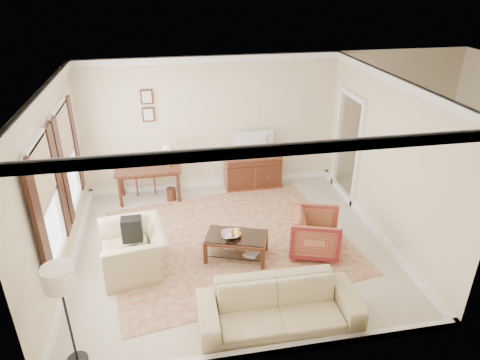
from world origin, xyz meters
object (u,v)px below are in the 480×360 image
object	(u,v)px
sideboard	(253,171)
tv	(253,137)
club_armchair	(133,243)
striped_armchair	(315,231)
writing_desk	(148,172)
coffee_table	(237,241)
sofa	(279,301)

from	to	relation	value
sideboard	tv	world-z (taller)	tv
club_armchair	striped_armchair	bearing A→B (deg)	80.34
tv	club_armchair	distance (m)	3.65
writing_desk	striped_armchair	bearing A→B (deg)	-41.62
coffee_table	sideboard	bearing A→B (deg)	72.24
writing_desk	sideboard	size ratio (longest dim) A/B	1.09
striped_armchair	writing_desk	bearing A→B (deg)	66.81
sofa	club_armchair	bearing A→B (deg)	141.38
club_armchair	coffee_table	bearing A→B (deg)	82.41
writing_desk	sofa	xyz separation A→B (m)	(1.74, -4.05, -0.20)
sofa	tv	bearing A→B (deg)	83.80
tv	sideboard	bearing A→B (deg)	-90.00
tv	club_armchair	size ratio (longest dim) A/B	0.77
coffee_table	striped_armchair	distance (m)	1.36
sideboard	tv	distance (m)	0.82
sofa	coffee_table	bearing A→B (deg)	100.95
writing_desk	tv	distance (m)	2.35
writing_desk	sofa	world-z (taller)	sofa
tv	striped_armchair	xyz separation A→B (m)	(0.53, -2.64, -0.79)
coffee_table	club_armchair	world-z (taller)	club_armchair
tv	club_armchair	xyz separation A→B (m)	(-2.51, -2.56, -0.71)
striped_armchair	club_armchair	distance (m)	3.04
striped_armchair	club_armchair	size ratio (longest dim) A/B	0.74
coffee_table	writing_desk	bearing A→B (deg)	121.18
sideboard	tv	bearing A→B (deg)	-90.00
sideboard	sofa	xyz separation A→B (m)	(-0.53, -4.22, 0.05)
sideboard	tv	xyz separation A→B (m)	(0.00, -0.02, 0.82)
writing_desk	club_armchair	bearing A→B (deg)	-95.65
striped_armchair	sofa	xyz separation A→B (m)	(-1.06, -1.56, 0.01)
sideboard	coffee_table	distance (m)	2.69
tv	coffee_table	size ratio (longest dim) A/B	0.76
writing_desk	club_armchair	xyz separation A→B (m)	(-0.24, -2.41, -0.13)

